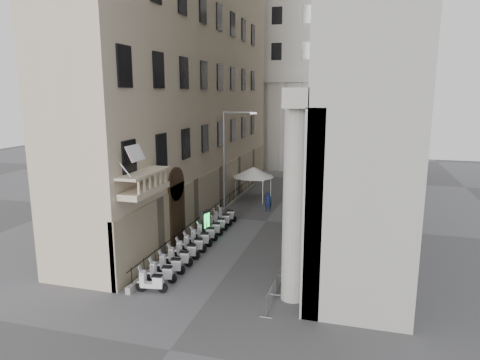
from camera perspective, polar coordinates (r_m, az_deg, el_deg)
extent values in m
plane|color=#48484B|center=(19.59, -9.37, -21.47)|extent=(120.00, 120.00, 0.00)
cube|color=beige|center=(40.14, -6.47, 20.60)|extent=(5.00, 36.00, 34.00)
cube|color=#B1AEA7|center=(63.35, 9.44, 15.33)|extent=(22.00, 10.00, 30.00)
cylinder|color=white|center=(42.69, -0.62, -1.34)|extent=(0.06, 0.06, 2.24)
cylinder|color=white|center=(42.00, 3.12, -1.57)|extent=(0.06, 0.06, 2.24)
cylinder|color=white|center=(45.37, 0.40, -0.57)|extent=(0.06, 0.06, 2.24)
cylinder|color=white|center=(44.72, 3.92, -0.77)|extent=(0.06, 0.06, 2.24)
cube|color=silver|center=(43.43, 1.72, 0.46)|extent=(3.06, 3.06, 0.12)
cone|color=silver|center=(43.33, 1.72, 1.12)|extent=(4.07, 4.07, 1.02)
cylinder|color=gray|center=(37.77, -2.15, 2.18)|extent=(0.16, 0.16, 8.99)
cylinder|color=gray|center=(37.12, -0.11, 9.01)|extent=(2.68, 0.54, 0.12)
cube|color=gray|center=(37.00, 1.81, 8.91)|extent=(0.59, 0.33, 0.17)
cube|color=black|center=(32.59, -4.66, -5.73)|extent=(0.47, 0.96, 1.96)
cube|color=#19E54C|center=(32.45, -4.44, -5.40)|extent=(0.19, 0.70, 1.09)
imported|color=#0E1638|center=(39.00, 3.76, -2.90)|extent=(0.70, 0.48, 1.85)
imported|color=black|center=(50.26, 8.51, 0.16)|extent=(0.87, 0.71, 1.66)
imported|color=black|center=(44.38, 6.37, -1.33)|extent=(0.88, 0.67, 1.61)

